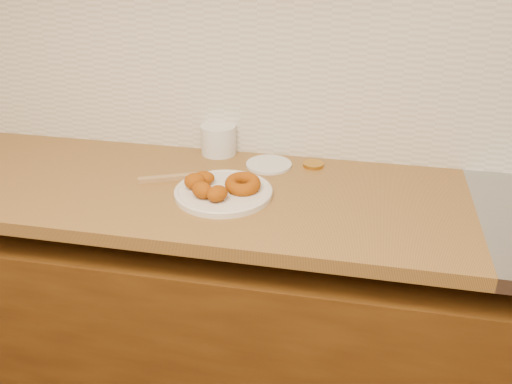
{
  "coord_description": "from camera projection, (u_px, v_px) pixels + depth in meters",
  "views": [
    {
      "loc": [
        0.17,
        0.31,
        1.61
      ],
      "look_at": [
        -0.1,
        1.63,
        0.93
      ],
      "focal_mm": 38.0,
      "sensor_mm": 36.0,
      "label": 1
    }
  ],
  "objects": [
    {
      "name": "fried_dough_chunks",
      "position": [
        204.0,
        186.0,
        1.53
      ],
      "size": [
        0.16,
        0.16,
        0.05
      ],
      "color": "#9A4902",
      "rests_on": "donut_plate"
    },
    {
      "name": "wooden_utensil",
      "position": [
        168.0,
        178.0,
        1.65
      ],
      "size": [
        0.17,
        0.09,
        0.01
      ],
      "primitive_type": "cube",
      "rotation": [
        0.0,
        0.0,
        0.41
      ],
      "color": "#987448",
      "rests_on": "butcher_block"
    },
    {
      "name": "butcher_block",
      "position": [
        87.0,
        182.0,
        1.69
      ],
      "size": [
        2.3,
        0.62,
        0.04
      ],
      "primitive_type": "cube",
      "color": "olive",
      "rests_on": "base_cabinet"
    },
    {
      "name": "donut_plate",
      "position": [
        223.0,
        193.0,
        1.56
      ],
      "size": [
        0.28,
        0.28,
        0.02
      ],
      "primitive_type": "cylinder",
      "color": "beige",
      "rests_on": "butcher_block"
    },
    {
      "name": "wall_back",
      "position": [
        313.0,
        16.0,
        1.63
      ],
      "size": [
        4.0,
        0.02,
        2.7
      ],
      "primitive_type": "cube",
      "color": "tan",
      "rests_on": "ground"
    },
    {
      "name": "backsplash",
      "position": [
        311.0,
        67.0,
        1.68
      ],
      "size": [
        3.6,
        0.02,
        0.6
      ],
      "primitive_type": "cube",
      "color": "beige",
      "rests_on": "wall_back"
    },
    {
      "name": "ring_donut",
      "position": [
        243.0,
        184.0,
        1.55
      ],
      "size": [
        0.13,
        0.13,
        0.05
      ],
      "primitive_type": "torus",
      "rotation": [
        0.1,
        0.0,
        0.25
      ],
      "color": "#9A4902",
      "rests_on": "donut_plate"
    },
    {
      "name": "plastic_tub",
      "position": [
        219.0,
        139.0,
        1.82
      ],
      "size": [
        0.13,
        0.13,
        0.1
      ],
      "primitive_type": "cylinder",
      "rotation": [
        0.0,
        0.0,
        0.09
      ],
      "color": "silver",
      "rests_on": "butcher_block"
    },
    {
      "name": "base_cabinet",
      "position": [
        289.0,
        333.0,
        1.79
      ],
      "size": [
        3.6,
        0.6,
        0.77
      ],
      "primitive_type": "cube",
      "color": "#5A3310",
      "rests_on": "floor"
    },
    {
      "name": "brass_jar_lid",
      "position": [
        313.0,
        165.0,
        1.74
      ],
      "size": [
        0.09,
        0.09,
        0.01
      ],
      "primitive_type": "cylinder",
      "rotation": [
        0.0,
        0.0,
        0.35
      ],
      "color": "#BD882C",
      "rests_on": "butcher_block"
    },
    {
      "name": "tub_lid",
      "position": [
        269.0,
        165.0,
        1.74
      ],
      "size": [
        0.17,
        0.17,
        0.01
      ],
      "primitive_type": "cylinder",
      "rotation": [
        0.0,
        0.0,
        0.18
      ],
      "color": "silver",
      "rests_on": "butcher_block"
    }
  ]
}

